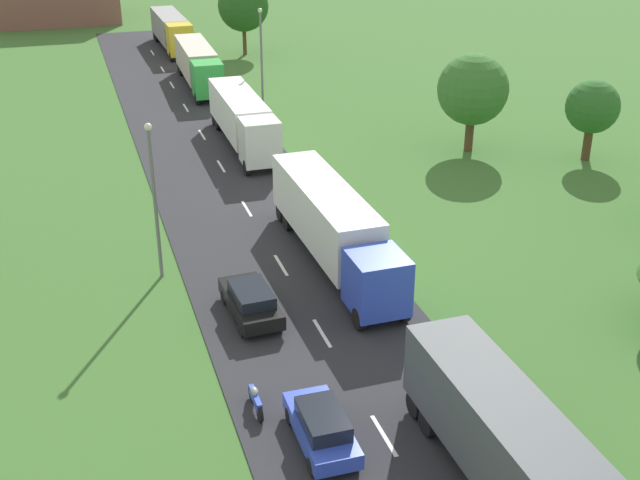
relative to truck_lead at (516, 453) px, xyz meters
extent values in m
cube|color=#2B2B30|center=(-2.63, 12.18, -2.05)|extent=(10.00, 140.00, 0.06)
cube|color=white|center=(-2.63, 4.34, -2.02)|extent=(0.16, 2.40, 0.01)
cube|color=white|center=(-2.63, 11.63, -2.02)|extent=(0.16, 2.40, 0.01)
cube|color=white|center=(-2.63, 18.48, -2.02)|extent=(0.16, 2.40, 0.01)
cube|color=white|center=(-2.63, 26.18, -2.02)|extent=(0.16, 2.40, 0.01)
cube|color=white|center=(-2.63, 33.76, -2.02)|extent=(0.16, 2.40, 0.01)
cube|color=white|center=(-2.63, 40.87, -2.02)|extent=(0.16, 2.40, 0.01)
cube|color=white|center=(-2.63, 48.41, -2.02)|extent=(0.16, 2.40, 0.01)
cube|color=white|center=(-2.63, 56.09, -2.02)|extent=(0.16, 2.40, 0.01)
cube|color=white|center=(-2.63, 62.29, -2.02)|extent=(0.16, 2.40, 0.01)
cube|color=white|center=(-2.63, 69.97, -2.02)|extent=(0.16, 2.40, 0.01)
cube|color=#4C5156|center=(-0.01, 1.18, 0.13)|extent=(2.57, 9.36, 2.71)
cube|color=black|center=(-0.01, 1.18, -1.42)|extent=(0.97, 8.88, 0.24)
cylinder|color=black|center=(1.02, 3.99, -1.52)|extent=(0.36, 1.00, 1.00)
cylinder|color=black|center=(-1.08, 3.97, -1.52)|extent=(0.36, 1.00, 1.00)
cylinder|color=black|center=(1.01, 5.11, -1.52)|extent=(0.36, 1.00, 1.00)
cylinder|color=black|center=(-1.09, 5.09, -1.52)|extent=(0.36, 1.00, 1.00)
cube|color=blue|center=(0.10, 12.18, -0.21)|extent=(2.48, 2.64, 2.63)
cube|color=black|center=(0.12, 10.94, 0.27)|extent=(2.10, 0.13, 1.16)
cube|color=white|center=(-0.01, 19.32, 0.22)|extent=(2.67, 11.00, 2.89)
cube|color=black|center=(-0.01, 19.32, -1.42)|extent=(1.06, 10.43, 0.24)
cylinder|color=black|center=(1.16, 11.55, -1.52)|extent=(0.37, 1.01, 1.00)
cylinder|color=black|center=(-0.94, 11.52, -1.52)|extent=(0.37, 1.01, 1.00)
cylinder|color=black|center=(0.99, 22.62, -1.52)|extent=(0.37, 1.01, 1.00)
cylinder|color=black|center=(-1.11, 22.59, -1.52)|extent=(0.37, 1.01, 1.00)
cylinder|color=black|center=(0.97, 23.94, -1.52)|extent=(0.37, 1.01, 1.00)
cylinder|color=black|center=(-1.13, 23.90, -1.52)|extent=(0.37, 1.01, 1.00)
cube|color=white|center=(-0.25, 32.25, -0.04)|extent=(2.46, 2.38, 2.96)
cube|color=black|center=(-0.26, 31.13, 0.49)|extent=(2.10, 0.12, 1.30)
cube|color=white|center=(-0.20, 38.79, 0.12)|extent=(2.57, 10.04, 2.69)
cube|color=black|center=(-0.20, 38.79, -1.42)|extent=(0.97, 9.52, 0.24)
cylinder|color=black|center=(0.79, 31.66, -1.52)|extent=(0.36, 1.00, 1.00)
cylinder|color=black|center=(-1.31, 31.67, -1.52)|extent=(0.36, 1.00, 1.00)
cylinder|color=black|center=(0.87, 41.79, -1.52)|extent=(0.36, 1.00, 1.00)
cylinder|color=black|center=(-1.23, 41.81, -1.52)|extent=(0.36, 1.00, 1.00)
cylinder|color=black|center=(0.88, 42.99, -1.52)|extent=(0.36, 1.00, 1.00)
cylinder|color=black|center=(-1.22, 43.01, -1.52)|extent=(0.36, 1.00, 1.00)
cube|color=green|center=(-0.44, 49.71, -0.10)|extent=(2.50, 2.65, 2.85)
cube|color=black|center=(-0.47, 48.48, 0.41)|extent=(2.10, 0.15, 1.25)
cube|color=beige|center=(-0.27, 56.32, 0.12)|extent=(2.75, 10.00, 2.69)
cube|color=black|center=(-0.27, 56.32, -1.42)|extent=(1.14, 9.46, 0.24)
cylinder|color=black|center=(0.60, 49.04, -1.52)|extent=(0.38, 1.01, 1.00)
cylinder|color=black|center=(-1.50, 49.09, -1.52)|extent=(0.38, 1.01, 1.00)
cylinder|color=black|center=(0.86, 59.28, -1.52)|extent=(0.38, 1.01, 1.00)
cylinder|color=black|center=(-1.24, 59.33, -1.52)|extent=(0.38, 1.01, 1.00)
cylinder|color=black|center=(0.89, 60.47, -1.52)|extent=(0.38, 1.01, 1.00)
cylinder|color=black|center=(-1.21, 60.52, -1.52)|extent=(0.38, 1.01, 1.00)
cube|color=yellow|center=(-0.22, 65.90, 0.01)|extent=(2.48, 2.42, 3.06)
cube|color=black|center=(-0.20, 64.77, 0.56)|extent=(2.10, 0.14, 1.35)
cube|color=gray|center=(-0.33, 72.46, 0.14)|extent=(2.67, 10.08, 2.73)
cube|color=black|center=(-0.33, 72.46, -1.42)|extent=(1.06, 9.55, 0.24)
cylinder|color=black|center=(0.84, 65.32, -1.52)|extent=(0.37, 1.01, 1.00)
cylinder|color=black|center=(-1.26, 65.28, -1.52)|extent=(0.37, 1.01, 1.00)
cylinder|color=black|center=(0.67, 75.49, -1.52)|extent=(0.37, 1.01, 1.00)
cylinder|color=black|center=(-1.43, 75.45, -1.52)|extent=(0.37, 1.01, 1.00)
cylinder|color=black|center=(0.64, 76.69, -1.52)|extent=(0.37, 1.01, 1.00)
cylinder|color=black|center=(-1.46, 76.65, -1.52)|extent=(0.37, 1.01, 1.00)
cube|color=blue|center=(-4.92, 4.63, -1.40)|extent=(1.76, 4.20, 0.61)
cube|color=black|center=(-4.92, 4.42, -0.80)|extent=(1.47, 2.36, 0.59)
cylinder|color=black|center=(-5.66, 6.06, -1.70)|extent=(0.23, 0.64, 0.64)
cylinder|color=black|center=(-4.14, 6.04, -1.70)|extent=(0.23, 0.64, 0.64)
cylinder|color=black|center=(-5.69, 3.21, -1.70)|extent=(0.23, 0.64, 0.64)
cylinder|color=black|center=(-4.17, 3.20, -1.70)|extent=(0.23, 0.64, 0.64)
cube|color=black|center=(-5.24, 14.06, -1.37)|extent=(2.10, 4.62, 0.67)
cube|color=black|center=(-5.23, 13.84, -0.77)|extent=(1.70, 2.62, 0.53)
cylinder|color=black|center=(-6.15, 15.56, -1.70)|extent=(0.25, 0.65, 0.64)
cylinder|color=black|center=(-4.47, 15.64, -1.70)|extent=(0.25, 0.65, 0.64)
cylinder|color=black|center=(-6.00, 12.48, -1.70)|extent=(0.25, 0.65, 0.64)
cylinder|color=black|center=(-4.32, 12.56, -1.70)|extent=(0.25, 0.65, 0.64)
cylinder|color=black|center=(-6.68, 7.85, -1.70)|extent=(0.12, 0.64, 0.64)
cylinder|color=black|center=(-6.68, 6.55, -1.70)|extent=(0.14, 0.64, 0.64)
cube|color=blue|center=(-6.68, 7.20, -1.48)|extent=(0.20, 1.40, 0.36)
ellipsoid|color=#8C939E|center=(-6.68, 7.35, -1.25)|extent=(0.28, 0.52, 0.28)
cylinder|color=slate|center=(-8.57, 19.27, 1.72)|extent=(0.18, 0.18, 7.62)
sphere|color=silver|center=(-8.57, 19.27, 5.65)|extent=(0.36, 0.36, 0.36)
cylinder|color=slate|center=(3.40, 46.21, 1.84)|extent=(0.18, 0.18, 7.85)
sphere|color=silver|center=(3.40, 46.21, 5.89)|extent=(0.36, 0.36, 0.36)
cylinder|color=#513823|center=(14.75, 31.80, -0.80)|extent=(0.60, 0.60, 2.57)
sphere|color=#38702D|center=(14.75, 31.80, 2.33)|extent=(4.92, 4.92, 4.92)
cylinder|color=#513823|center=(21.56, 27.62, -0.89)|extent=(0.58, 0.58, 2.40)
sphere|color=#2D6628|center=(21.56, 27.62, 1.67)|extent=(3.60, 3.60, 3.60)
cylinder|color=#513823|center=(6.55, 66.43, -0.55)|extent=(0.40, 0.40, 3.06)
sphere|color=#23561E|center=(6.55, 66.43, 2.92)|extent=(5.18, 5.18, 5.18)
camera|label=1|loc=(-12.00, -17.38, 16.98)|focal=45.79mm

